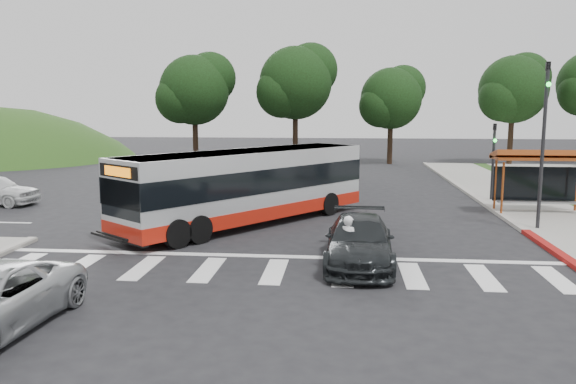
# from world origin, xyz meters

# --- Properties ---
(ground) EXTENTS (140.00, 140.00, 0.00)m
(ground) POSITION_xyz_m (0.00, 0.00, 0.00)
(ground) COLOR black
(ground) RESTS_ON ground
(sidewalk_east) EXTENTS (4.00, 40.00, 0.12)m
(sidewalk_east) POSITION_xyz_m (11.00, 8.00, 0.06)
(sidewalk_east) COLOR gray
(sidewalk_east) RESTS_ON ground
(curb_east) EXTENTS (0.30, 40.00, 0.15)m
(curb_east) POSITION_xyz_m (9.00, 8.00, 0.07)
(curb_east) COLOR #9E9991
(curb_east) RESTS_ON ground
(curb_east_red) EXTENTS (0.32, 6.00, 0.15)m
(curb_east_red) POSITION_xyz_m (9.00, -2.00, 0.08)
(curb_east_red) COLOR maroon
(curb_east_red) RESTS_ON ground
(crosswalk_ladder) EXTENTS (18.00, 2.60, 0.01)m
(crosswalk_ladder) POSITION_xyz_m (0.00, -5.00, 0.01)
(crosswalk_ladder) COLOR silver
(crosswalk_ladder) RESTS_ON ground
(bus_shelter) EXTENTS (4.20, 1.60, 2.86)m
(bus_shelter) POSITION_xyz_m (10.80, 5.10, 2.35)
(bus_shelter) COLOR #924018
(bus_shelter) RESTS_ON sidewalk_east
(traffic_signal_ne_tall) EXTENTS (0.18, 0.37, 6.50)m
(traffic_signal_ne_tall) POSITION_xyz_m (9.60, 1.49, 3.88)
(traffic_signal_ne_tall) COLOR black
(traffic_signal_ne_tall) RESTS_ON ground
(traffic_signal_ne_short) EXTENTS (0.18, 0.37, 4.00)m
(traffic_signal_ne_short) POSITION_xyz_m (9.60, 8.49, 2.48)
(traffic_signal_ne_short) COLOR black
(traffic_signal_ne_short) RESTS_ON ground
(tree_ne_a) EXTENTS (6.16, 5.74, 9.30)m
(tree_ne_a) POSITION_xyz_m (16.08, 28.06, 6.39)
(tree_ne_a) COLOR black
(tree_ne_a) RESTS_ON parking_lot
(tree_north_a) EXTENTS (6.60, 6.15, 10.17)m
(tree_north_a) POSITION_xyz_m (-1.92, 26.07, 6.92)
(tree_north_a) COLOR black
(tree_north_a) RESTS_ON ground
(tree_north_b) EXTENTS (5.72, 5.33, 8.43)m
(tree_north_b) POSITION_xyz_m (6.07, 28.06, 5.66)
(tree_north_b) COLOR black
(tree_north_b) RESTS_ON ground
(tree_north_c) EXTENTS (6.16, 5.74, 9.30)m
(tree_north_c) POSITION_xyz_m (-9.92, 24.06, 6.29)
(tree_north_c) COLOR black
(tree_north_c) RESTS_ON ground
(transit_bus) EXTENTS (9.23, 10.93, 3.05)m
(transit_bus) POSITION_xyz_m (-1.88, 1.73, 1.53)
(transit_bus) COLOR #B5B8BA
(transit_bus) RESTS_ON ground
(pedestrian) EXTENTS (0.71, 0.65, 1.63)m
(pedestrian) POSITION_xyz_m (2.16, -4.51, 0.81)
(pedestrian) COLOR white
(pedestrian) RESTS_ON ground
(dark_sedan) EXTENTS (2.17, 5.07, 1.46)m
(dark_sedan) POSITION_xyz_m (2.50, -3.97, 0.73)
(dark_sedan) COLOR black
(dark_sedan) RESTS_ON ground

